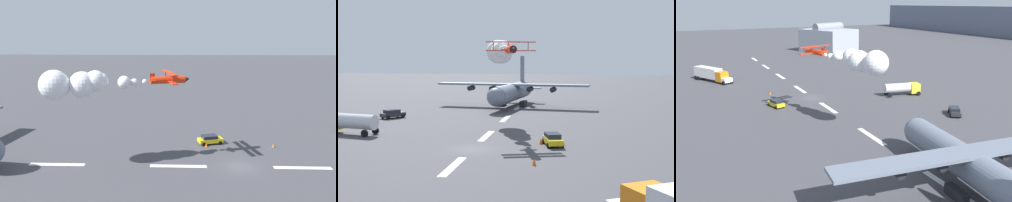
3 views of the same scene
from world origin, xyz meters
TOP-DOWN VIEW (x-y plane):
  - ground_plane at (0.00, 0.00)m, footprint 440.00×440.00m
  - runway_stripe_3 at (-8.68, 0.00)m, footprint 8.00×0.90m
  - runway_stripe_4 at (8.68, 0.00)m, footprint 8.00×0.90m
  - runway_stripe_5 at (26.04, 0.00)m, footprint 8.00×0.90m
  - runway_stripe_6 at (43.40, 0.00)m, footprint 8.00×0.90m
  - cargo_transport_plane at (44.17, 1.65)m, footprint 25.11×33.49m
  - stunt_biplane_red at (21.85, 0.07)m, footprint 20.09×9.72m
  - fuel_tanker_truck at (7.32, 19.43)m, footprint 4.35×8.69m
  - followme_car_yellow at (3.34, -9.35)m, footprint 4.42×2.87m
  - airport_staff_sedan at (23.71, 19.85)m, footprint 4.51×3.94m
  - traffic_cone_near at (-6.92, -7.96)m, footprint 0.44×0.44m
  - traffic_cone_far at (4.07, -7.84)m, footprint 0.44×0.44m

SIDE VIEW (x-z plane):
  - ground_plane at x=0.00m, z-range 0.00..0.00m
  - runway_stripe_3 at x=-8.68m, z-range 0.00..0.01m
  - runway_stripe_4 at x=8.68m, z-range 0.00..0.01m
  - runway_stripe_5 at x=26.04m, z-range 0.00..0.01m
  - runway_stripe_6 at x=43.40m, z-range 0.00..0.01m
  - traffic_cone_near at x=-6.92m, z-range 0.00..0.75m
  - traffic_cone_far at x=4.07m, z-range 0.00..0.75m
  - followme_car_yellow at x=3.34m, z-range 0.05..1.57m
  - airport_staff_sedan at x=23.71m, z-range 0.05..1.57m
  - fuel_tanker_truck at x=7.32m, z-range 0.28..3.18m
  - cargo_transport_plane at x=44.17m, z-range -2.20..8.80m
  - stunt_biplane_red at x=21.85m, z-range 9.72..13.74m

